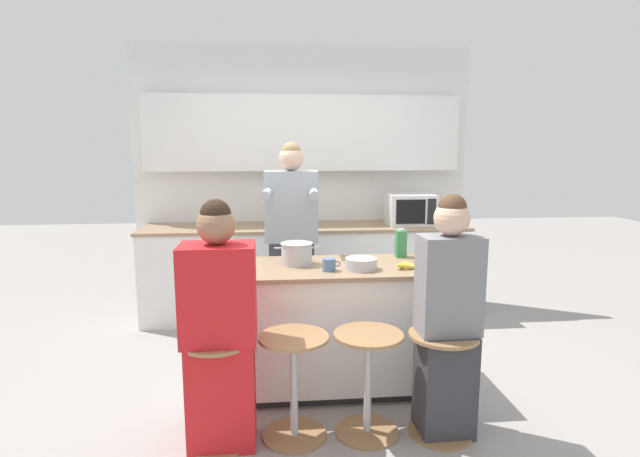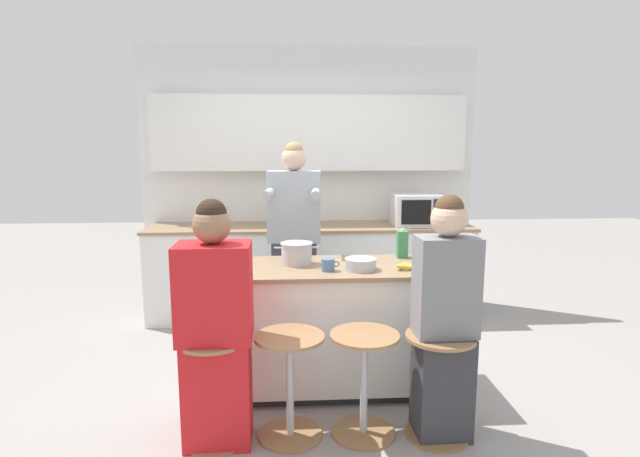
{
  "view_description": "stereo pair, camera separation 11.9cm",
  "coord_description": "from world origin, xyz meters",
  "px_view_note": "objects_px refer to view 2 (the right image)",
  "views": [
    {
      "loc": [
        -0.32,
        -3.33,
        1.69
      ],
      "look_at": [
        0.0,
        0.07,
        1.13
      ],
      "focal_mm": 28.0,
      "sensor_mm": 36.0,
      "label": 1
    },
    {
      "loc": [
        -0.21,
        -3.34,
        1.69
      ],
      "look_at": [
        0.0,
        0.07,
        1.13
      ],
      "focal_mm": 28.0,
      "sensor_mm": 36.0,
      "label": 2
    }
  ],
  "objects_px": {
    "person_wrapped_blanket": "(216,330)",
    "bar_stool_center_left": "(290,378)",
    "bar_stool_center_right": "(364,376)",
    "cooking_pot": "(297,253)",
    "bar_stool_leftmost": "(214,382)",
    "person_cooking": "(295,249)",
    "banana_bunch": "(405,266)",
    "kitchen_island": "(321,326)",
    "potted_plant": "(286,211)",
    "microwave": "(416,210)",
    "bar_stool_rightmost": "(439,378)",
    "juice_carton": "(402,244)",
    "fruit_bowl": "(222,260)",
    "person_seated_near": "(444,326)",
    "coffee_cup_near": "(328,265)"
  },
  "relations": [
    {
      "from": "cooking_pot",
      "to": "potted_plant",
      "type": "bearing_deg",
      "value": 93.27
    },
    {
      "from": "person_wrapped_blanket",
      "to": "banana_bunch",
      "type": "relative_size",
      "value": 8.88
    },
    {
      "from": "person_cooking",
      "to": "coffee_cup_near",
      "type": "xyz_separation_m",
      "value": [
        0.21,
        -0.83,
        0.06
      ]
    },
    {
      "from": "kitchen_island",
      "to": "cooking_pot",
      "type": "height_order",
      "value": "cooking_pot"
    },
    {
      "from": "person_seated_near",
      "to": "microwave",
      "type": "height_order",
      "value": "person_seated_near"
    },
    {
      "from": "person_cooking",
      "to": "person_wrapped_blanket",
      "type": "relative_size",
      "value": 1.22
    },
    {
      "from": "bar_stool_center_right",
      "to": "person_cooking",
      "type": "xyz_separation_m",
      "value": [
        -0.39,
        1.31,
        0.5
      ]
    },
    {
      "from": "person_cooking",
      "to": "banana_bunch",
      "type": "distance_m",
      "value": 1.1
    },
    {
      "from": "kitchen_island",
      "to": "bar_stool_center_right",
      "type": "relative_size",
      "value": 2.61
    },
    {
      "from": "bar_stool_center_right",
      "to": "banana_bunch",
      "type": "xyz_separation_m",
      "value": [
        0.34,
        0.48,
        0.54
      ]
    },
    {
      "from": "person_wrapped_blanket",
      "to": "coffee_cup_near",
      "type": "relative_size",
      "value": 11.69
    },
    {
      "from": "bar_stool_leftmost",
      "to": "banana_bunch",
      "type": "xyz_separation_m",
      "value": [
        1.21,
        0.49,
        0.54
      ]
    },
    {
      "from": "fruit_bowl",
      "to": "person_wrapped_blanket",
      "type": "bearing_deg",
      "value": -85.66
    },
    {
      "from": "banana_bunch",
      "to": "juice_carton",
      "type": "relative_size",
      "value": 0.74
    },
    {
      "from": "bar_stool_center_right",
      "to": "cooking_pot",
      "type": "xyz_separation_m",
      "value": [
        -0.38,
        0.68,
        0.59
      ]
    },
    {
      "from": "person_seated_near",
      "to": "cooking_pot",
      "type": "relative_size",
      "value": 4.59
    },
    {
      "from": "bar_stool_leftmost",
      "to": "person_wrapped_blanket",
      "type": "relative_size",
      "value": 0.44
    },
    {
      "from": "bar_stool_leftmost",
      "to": "cooking_pot",
      "type": "distance_m",
      "value": 1.04
    },
    {
      "from": "person_seated_near",
      "to": "microwave",
      "type": "relative_size",
      "value": 3.11
    },
    {
      "from": "bar_stool_center_right",
      "to": "person_cooking",
      "type": "distance_m",
      "value": 1.45
    },
    {
      "from": "bar_stool_rightmost",
      "to": "coffee_cup_near",
      "type": "height_order",
      "value": "coffee_cup_near"
    },
    {
      "from": "bar_stool_center_right",
      "to": "bar_stool_rightmost",
      "type": "height_order",
      "value": "same"
    },
    {
      "from": "kitchen_island",
      "to": "banana_bunch",
      "type": "distance_m",
      "value": 0.73
    },
    {
      "from": "person_cooking",
      "to": "microwave",
      "type": "bearing_deg",
      "value": 37.54
    },
    {
      "from": "kitchen_island",
      "to": "cooking_pot",
      "type": "relative_size",
      "value": 5.21
    },
    {
      "from": "person_wrapped_blanket",
      "to": "banana_bunch",
      "type": "xyz_separation_m",
      "value": [
        1.18,
        0.51,
        0.23
      ]
    },
    {
      "from": "bar_stool_center_left",
      "to": "banana_bunch",
      "type": "distance_m",
      "value": 1.05
    },
    {
      "from": "bar_stool_leftmost",
      "to": "potted_plant",
      "type": "xyz_separation_m",
      "value": [
        0.4,
        2.17,
        0.7
      ]
    },
    {
      "from": "person_wrapped_blanket",
      "to": "coffee_cup_near",
      "type": "bearing_deg",
      "value": 36.62
    },
    {
      "from": "bar_stool_rightmost",
      "to": "potted_plant",
      "type": "distance_m",
      "value": 2.48
    },
    {
      "from": "bar_stool_leftmost",
      "to": "potted_plant",
      "type": "height_order",
      "value": "potted_plant"
    },
    {
      "from": "person_cooking",
      "to": "bar_stool_center_right",
      "type": "bearing_deg",
      "value": -69.48
    },
    {
      "from": "person_wrapped_blanket",
      "to": "bar_stool_center_left",
      "type": "bearing_deg",
      "value": 4.16
    },
    {
      "from": "person_seated_near",
      "to": "banana_bunch",
      "type": "relative_size",
      "value": 8.98
    },
    {
      "from": "bar_stool_center_right",
      "to": "juice_carton",
      "type": "xyz_separation_m",
      "value": [
        0.4,
        0.85,
        0.62
      ]
    },
    {
      "from": "bar_stool_leftmost",
      "to": "bar_stool_center_left",
      "type": "bearing_deg",
      "value": 2.18
    },
    {
      "from": "bar_stool_rightmost",
      "to": "cooking_pot",
      "type": "relative_size",
      "value": 1.99
    },
    {
      "from": "fruit_bowl",
      "to": "bar_stool_leftmost",
      "type": "bearing_deg",
      "value": -87.29
    },
    {
      "from": "bar_stool_leftmost",
      "to": "fruit_bowl",
      "type": "height_order",
      "value": "fruit_bowl"
    },
    {
      "from": "bar_stool_center_right",
      "to": "person_seated_near",
      "type": "bearing_deg",
      "value": -3.8
    },
    {
      "from": "kitchen_island",
      "to": "fruit_bowl",
      "type": "relative_size",
      "value": 7.37
    },
    {
      "from": "bar_stool_leftmost",
      "to": "cooking_pot",
      "type": "height_order",
      "value": "cooking_pot"
    },
    {
      "from": "kitchen_island",
      "to": "banana_bunch",
      "type": "height_order",
      "value": "banana_bunch"
    },
    {
      "from": "juice_carton",
      "to": "bar_stool_leftmost",
      "type": "bearing_deg",
      "value": -145.88
    },
    {
      "from": "bar_stool_leftmost",
      "to": "bar_stool_center_right",
      "type": "height_order",
      "value": "same"
    },
    {
      "from": "bar_stool_rightmost",
      "to": "person_cooking",
      "type": "bearing_deg",
      "value": 121.36
    },
    {
      "from": "person_wrapped_blanket",
      "to": "microwave",
      "type": "height_order",
      "value": "person_wrapped_blanket"
    },
    {
      "from": "cooking_pot",
      "to": "banana_bunch",
      "type": "bearing_deg",
      "value": -15.81
    },
    {
      "from": "kitchen_island",
      "to": "bar_stool_center_right",
      "type": "height_order",
      "value": "kitchen_island"
    },
    {
      "from": "coffee_cup_near",
      "to": "microwave",
      "type": "relative_size",
      "value": 0.26
    }
  ]
}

